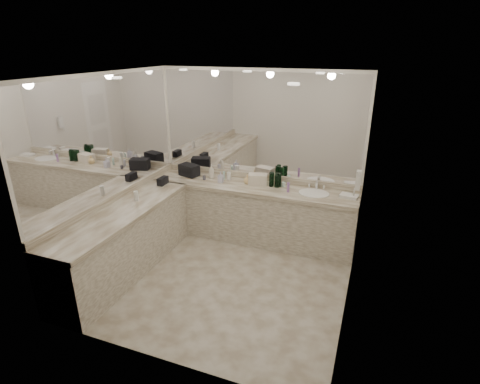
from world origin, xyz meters
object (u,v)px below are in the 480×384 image
at_px(sink, 314,194).
at_px(soap_bottle_b, 221,177).
at_px(hand_towel, 349,196).
at_px(black_toiletry_bag, 189,170).
at_px(soap_bottle_a, 212,171).
at_px(soap_bottle_c, 247,179).
at_px(wall_phone, 358,180).
at_px(cream_cosmetic_case, 258,179).

bearing_deg(sink, soap_bottle_b, -178.24).
distance_m(sink, hand_towel, 0.49).
bearing_deg(soap_bottle_b, hand_towel, 2.04).
height_order(black_toiletry_bag, soap_bottle_a, soap_bottle_a).
xyz_separation_m(soap_bottle_b, soap_bottle_c, (0.41, 0.09, -0.01)).
relative_size(sink, wall_phone, 1.83).
bearing_deg(soap_bottle_c, wall_phone, -18.31).
distance_m(sink, soap_bottle_b, 1.46).
distance_m(cream_cosmetic_case, soap_bottle_b, 0.58).
bearing_deg(wall_phone, hand_towel, 102.47).
height_order(hand_towel, soap_bottle_a, soap_bottle_a).
relative_size(wall_phone, soap_bottle_a, 1.04).
bearing_deg(wall_phone, soap_bottle_a, 165.60).
relative_size(wall_phone, soap_bottle_c, 1.62).
distance_m(sink, wall_phone, 0.91).
relative_size(sink, cream_cosmetic_case, 1.56).
distance_m(wall_phone, soap_bottle_c, 1.78).
distance_m(black_toiletry_bag, hand_towel, 2.55).
relative_size(cream_cosmetic_case, soap_bottle_a, 1.22).
distance_m(wall_phone, soap_bottle_b, 2.14).
relative_size(hand_towel, soap_bottle_c, 1.62).
distance_m(hand_towel, soap_bottle_a, 2.16).
bearing_deg(soap_bottle_a, black_toiletry_bag, -178.07).
bearing_deg(hand_towel, black_toiletry_bag, 179.00).
bearing_deg(black_toiletry_bag, soap_bottle_b, -10.57).
xyz_separation_m(black_toiletry_bag, cream_cosmetic_case, (1.17, 0.03, -0.01)).
xyz_separation_m(hand_towel, soap_bottle_b, (-1.94, -0.07, 0.07)).
height_order(soap_bottle_b, soap_bottle_c, soap_bottle_b).
xyz_separation_m(hand_towel, soap_bottle_a, (-2.15, 0.06, 0.10)).
bearing_deg(sink, soap_bottle_a, 177.16).
xyz_separation_m(soap_bottle_a, soap_bottle_b, (0.21, -0.13, -0.03)).
relative_size(sink, black_toiletry_bag, 1.40).
height_order(hand_towel, soap_bottle_b, soap_bottle_b).
bearing_deg(soap_bottle_a, soap_bottle_c, -3.47).
height_order(cream_cosmetic_case, soap_bottle_a, soap_bottle_a).
bearing_deg(soap_bottle_b, black_toiletry_bag, 169.43).
distance_m(sink, black_toiletry_bag, 2.07).
height_order(black_toiletry_bag, hand_towel, black_toiletry_bag).
bearing_deg(black_toiletry_bag, sink, -1.93).
relative_size(black_toiletry_bag, soap_bottle_a, 1.37).
xyz_separation_m(black_toiletry_bag, hand_towel, (2.55, -0.04, -0.07)).
xyz_separation_m(wall_phone, soap_bottle_c, (-1.65, 0.54, -0.38)).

